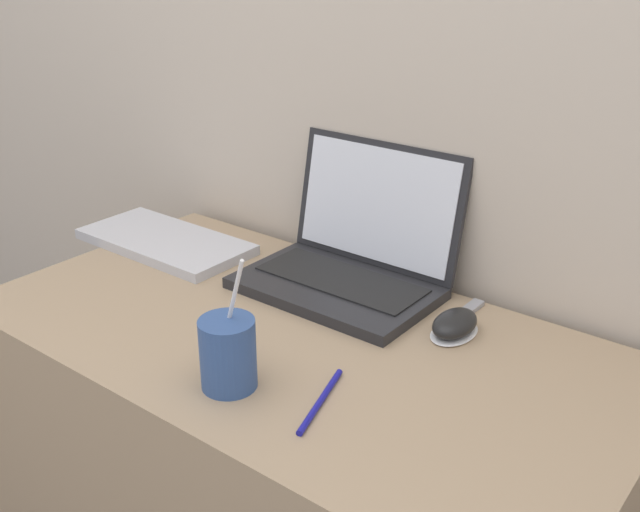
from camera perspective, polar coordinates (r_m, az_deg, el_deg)
wall_back at (r=1.32m, az=7.40°, el=18.18°), size 7.00×0.04×2.50m
laptop at (r=1.34m, az=2.46°, el=0.09°), size 0.35×0.26×0.24m
drink_cup at (r=1.05m, az=-7.03°, el=-7.28°), size 0.08×0.08×0.20m
computer_mouse at (r=1.21m, az=10.22°, el=-5.19°), size 0.07×0.10×0.04m
external_keyboard at (r=1.55m, az=-11.71°, el=1.08°), size 0.36×0.17×0.02m
usb_stick at (r=1.29m, az=11.45°, el=-3.89°), size 0.02×0.06×0.01m
pen at (r=1.03m, az=0.05°, el=-10.96°), size 0.05×0.15×0.01m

